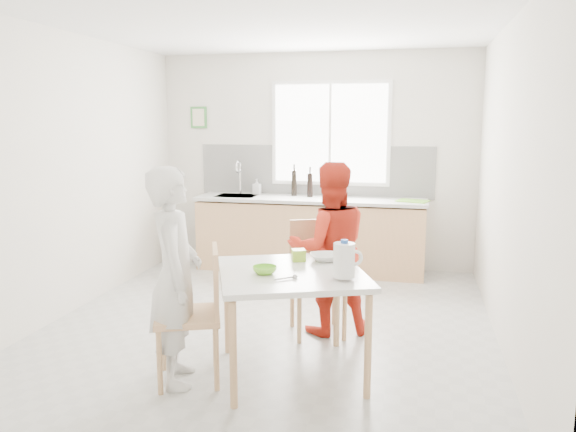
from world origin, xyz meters
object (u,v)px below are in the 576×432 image
Objects in this scene: dining_table at (291,282)px; chair_left at (198,308)px; bowl_green at (265,270)px; chair_far at (316,271)px; person_white at (175,277)px; wine_bottle_a at (294,183)px; milk_jug at (345,260)px; wine_bottle_b at (310,185)px; bowl_white at (325,257)px; person_red at (329,249)px.

dining_table is 0.70m from chair_left.
chair_far is at bearing 79.24° from bowl_green.
bowl_green is (0.60, 0.18, 0.04)m from person_white.
person_white is 3.36m from wine_bottle_a.
dining_table is 0.85× the size of person_white.
milk_jug is 3.36m from wine_bottle_a.
chair_far is at bearing -54.98° from person_white.
dining_table is at bearing 90.00° from chair_left.
wine_bottle_b is (-0.26, 3.10, 0.25)m from bowl_green.
wine_bottle_a is (-0.67, 2.15, 0.53)m from chair_far.
chair_left reaches higher than bowl_white.
bowl_green is (-0.19, -1.02, 0.27)m from chair_far.
bowl_white is at bearing -72.89° from wine_bottle_a.
bowl_white is at bearing 92.55° from milk_jug.
chair_left is 0.64× the size of person_red.
bowl_white is at bearing -94.97° from chair_far.
person_red reaches higher than bowl_white.
person_red reaches higher than chair_left.
bowl_white is 2.72m from wine_bottle_b.
person_red is 5.05× the size of wine_bottle_b.
chair_far is 1.46m from person_white.
person_white reaches higher than bowl_white.
bowl_green is 0.77× the size of bowl_white.
bowl_white is at bearing 52.35° from bowl_green.
bowl_green is 0.58m from milk_jug.
wine_bottle_a reaches higher than chair_far.
milk_jug is (0.38, -1.04, 0.38)m from chair_far.
chair_far is 3.10× the size of wine_bottle_a.
wine_bottle_a is at bearing 98.54° from bowl_green.
wine_bottle_a is at bearing 86.80° from milk_jug.
person_red is 2.30m from wine_bottle_a.
person_white is (-0.77, -0.30, 0.07)m from dining_table.
chair_left reaches higher than bowl_green.
chair_far is at bearing 128.80° from chair_left.
bowl_green is 0.58× the size of wine_bottle_b.
person_white is 0.63m from bowl_green.
chair_left is at bearing -93.57° from wine_bottle_b.
wine_bottle_b is at bearing -27.35° from person_white.
person_red is at bearing 94.88° from bowl_white.
person_red reaches higher than wine_bottle_b.
milk_jug reaches higher than bowl_white.
bowl_white is (0.36, 0.46, 0.00)m from bowl_green.
chair_left is 3.75× the size of milk_jug.
wine_bottle_b is (-0.83, 3.12, 0.14)m from milk_jug.
chair_left is at bearing 164.28° from milk_jug.
chair_far is at bearing 106.42° from bowl_white.
person_white is (-0.14, -0.06, 0.24)m from chair_left.
person_red is 1.07m from bowl_green.
chair_far is 0.65× the size of person_red.
wine_bottle_b is at bearing 98.17° from dining_table.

